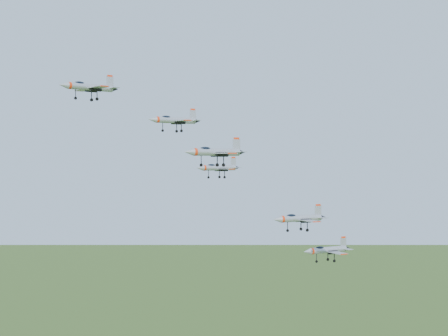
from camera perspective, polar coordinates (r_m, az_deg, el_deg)
name	(u,v)px	position (r m, az deg, el deg)	size (l,w,h in m)	color
jet_lead	(89,87)	(127.16, -12.28, 7.27)	(12.96, 10.89, 3.48)	#A2A6AE
jet_left_high	(174,120)	(126.69, -4.59, 4.39)	(11.82, 9.74, 3.16)	#A2A6AE
jet_right_high	(215,152)	(99.38, -0.87, 1.49)	(11.25, 9.26, 3.01)	#A2A6AE
jet_left_low	(218,168)	(132.53, -0.56, 0.04)	(11.04, 9.16, 2.95)	#A2A6AE
jet_right_low	(299,218)	(125.70, 6.88, -4.58)	(12.60, 10.37, 3.37)	#A2A6AE
jet_trail	(327,250)	(141.85, 9.37, -7.39)	(12.87, 10.56, 3.45)	#A2A6AE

